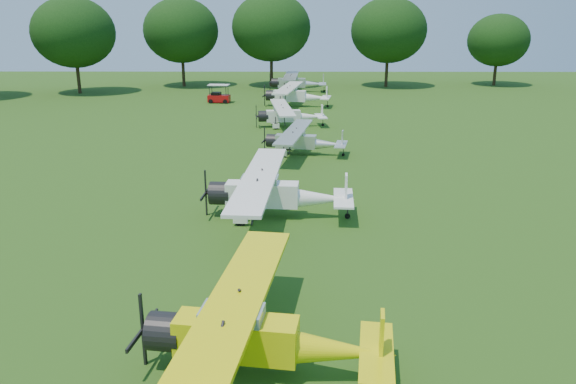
# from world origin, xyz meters

# --- Properties ---
(ground) EXTENTS (160.00, 160.00, 0.00)m
(ground) POSITION_xyz_m (0.00, 0.00, 0.00)
(ground) COLOR #204812
(ground) RESTS_ON ground
(tree_belt) EXTENTS (137.36, 130.27, 14.52)m
(tree_belt) POSITION_xyz_m (3.57, 0.16, 8.03)
(tree_belt) COLOR black
(tree_belt) RESTS_ON ground
(aircraft_2) EXTENTS (7.02, 11.14, 2.19)m
(aircraft_2) POSITION_xyz_m (-0.07, -11.89, 1.28)
(aircraft_2) COLOR yellow
(aircraft_2) RESTS_ON ground
(aircraft_3) EXTENTS (7.33, 11.68, 2.30)m
(aircraft_3) POSITION_xyz_m (0.00, 0.88, 1.34)
(aircraft_3) COLOR white
(aircraft_3) RESTS_ON ground
(aircraft_4) EXTENTS (6.05, 9.58, 1.88)m
(aircraft_4) POSITION_xyz_m (1.60, 14.10, 1.10)
(aircraft_4) COLOR silver
(aircraft_4) RESTS_ON ground
(aircraft_5) EXTENTS (6.38, 10.14, 1.99)m
(aircraft_5) POSITION_xyz_m (0.55, 24.91, 1.16)
(aircraft_5) COLOR white
(aircraft_5) RESTS_ON ground
(aircraft_6) EXTENTS (7.49, 11.87, 2.33)m
(aircraft_6) POSITION_xyz_m (1.14, 37.11, 1.36)
(aircraft_6) COLOR white
(aircraft_6) RESTS_ON ground
(aircraft_7) EXTENTS (7.59, 12.08, 2.38)m
(aircraft_7) POSITION_xyz_m (1.35, 50.14, 1.39)
(aircraft_7) COLOR silver
(aircraft_7) RESTS_ON ground
(golf_cart) EXTENTS (2.58, 1.73, 2.09)m
(golf_cart) POSITION_xyz_m (-7.65, 39.97, 0.70)
(golf_cart) COLOR #AF0C0D
(golf_cart) RESTS_ON ground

